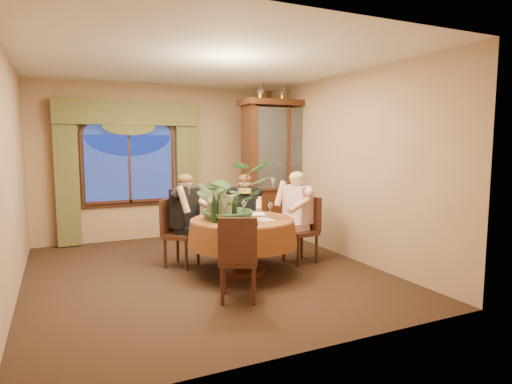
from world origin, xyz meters
name	(u,v)px	position (x,y,z in m)	size (l,w,h in m)	color
floor	(205,272)	(0.00, 0.00, 0.00)	(5.00, 5.00, 0.00)	black
wall_back	(162,162)	(0.00, 2.50, 1.40)	(4.50, 4.50, 0.00)	#997452
wall_right	(343,166)	(2.25, 0.00, 1.40)	(5.00, 5.00, 0.00)	#997452
ceiling	(202,62)	(0.00, 0.00, 2.80)	(5.00, 5.00, 0.00)	white
window	(129,169)	(-0.60, 2.43, 1.30)	(1.62, 0.10, 1.32)	navy
arched_transom	(128,125)	(-0.60, 2.43, 2.08)	(1.60, 0.06, 0.44)	navy
drapery_left	(67,178)	(-1.63, 2.38, 1.18)	(0.38, 0.14, 2.32)	#4E4E2A
drapery_right	(187,174)	(0.43, 2.38, 1.18)	(0.38, 0.14, 2.32)	#4E4E2A
swag_valance	(128,113)	(-0.60, 2.35, 2.28)	(2.45, 0.16, 0.42)	#4E4E2A
dining_table	(243,246)	(0.45, -0.25, 0.38)	(1.48, 1.48, 0.75)	maroon
china_cabinet	(282,171)	(1.96, 1.44, 1.26)	(1.55, 0.61, 2.51)	#32180E
oil_lamp_left	(260,90)	(1.52, 1.44, 2.68)	(0.11, 0.11, 0.34)	#A5722D
oil_lamp_center	(282,91)	(1.96, 1.44, 2.68)	(0.11, 0.11, 0.34)	#A5722D
oil_lamp_right	(304,92)	(2.40, 1.44, 2.68)	(0.11, 0.11, 0.34)	#A5722D
chair_right	(300,230)	(1.43, -0.11, 0.48)	(0.42, 0.42, 0.96)	black
chair_back_right	(246,224)	(0.92, 0.70, 0.48)	(0.42, 0.42, 0.96)	black
chair_back	(181,233)	(-0.21, 0.42, 0.48)	(0.42, 0.42, 0.96)	black
chair_front_left	(239,258)	(0.03, -1.13, 0.48)	(0.42, 0.42, 0.96)	black
person_pink	(298,216)	(1.45, 0.00, 0.67)	(0.48, 0.44, 1.34)	beige
person_back	(185,220)	(-0.14, 0.46, 0.66)	(0.48, 0.44, 1.33)	black
person_scarf	(245,215)	(0.86, 0.61, 0.64)	(0.46, 0.42, 1.28)	black
stoneware_vase	(231,207)	(0.34, -0.14, 0.90)	(0.17, 0.17, 0.31)	#8B7758
centerpiece_plant	(230,170)	(0.32, -0.14, 1.40)	(1.03, 1.14, 0.89)	#355732
olive_bowl	(246,217)	(0.47, -0.30, 0.78)	(0.16, 0.16, 0.05)	#415229
cheese_platter	(242,224)	(0.26, -0.67, 0.76)	(0.40, 0.40, 0.02)	black
wine_bottle_0	(235,208)	(0.30, -0.35, 0.92)	(0.07, 0.07, 0.33)	black
wine_bottle_1	(214,208)	(0.05, -0.25, 0.92)	(0.07, 0.07, 0.33)	black
wine_bottle_2	(219,206)	(0.18, -0.09, 0.92)	(0.07, 0.07, 0.33)	black
wine_bottle_3	(210,207)	(0.04, -0.12, 0.92)	(0.07, 0.07, 0.33)	tan
wine_bottle_4	(221,207)	(0.17, -0.21, 0.92)	(0.07, 0.07, 0.33)	tan
wine_bottle_5	(214,210)	(0.01, -0.36, 0.92)	(0.07, 0.07, 0.33)	black
tasting_paper_0	(264,219)	(0.68, -0.44, 0.75)	(0.21, 0.30, 0.00)	white
tasting_paper_1	(257,214)	(0.78, 0.00, 0.75)	(0.21, 0.30, 0.00)	white
tasting_paper_2	(245,223)	(0.36, -0.55, 0.75)	(0.21, 0.30, 0.00)	white
wine_glass_person_pink	(270,209)	(0.93, -0.13, 0.84)	(0.07, 0.07, 0.18)	silver
wine_glass_person_back	(211,210)	(0.14, 0.13, 0.84)	(0.07, 0.07, 0.18)	silver
wine_glass_person_scarf	(244,207)	(0.66, 0.20, 0.84)	(0.07, 0.07, 0.18)	silver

